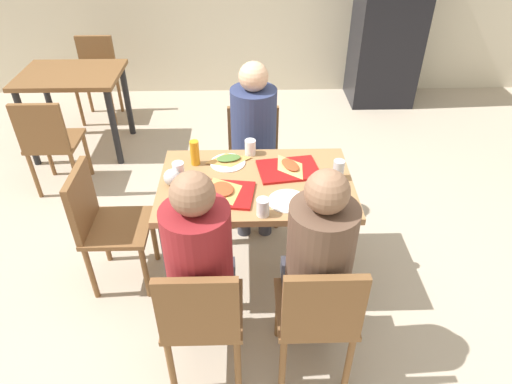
# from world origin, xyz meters

# --- Properties ---
(ground_plane) EXTENTS (10.00, 10.00, 0.02)m
(ground_plane) POSITION_xyz_m (0.00, 0.00, -0.01)
(ground_plane) COLOR #B7A893
(main_table) EXTENTS (1.14, 0.74, 0.78)m
(main_table) POSITION_xyz_m (0.00, 0.00, 0.66)
(main_table) COLOR #9E7247
(main_table) RESTS_ON ground_plane
(chair_near_left) EXTENTS (0.40, 0.40, 0.85)m
(chair_near_left) POSITION_xyz_m (-0.29, -0.75, 0.50)
(chair_near_left) COLOR brown
(chair_near_left) RESTS_ON ground_plane
(chair_near_right) EXTENTS (0.40, 0.40, 0.85)m
(chair_near_right) POSITION_xyz_m (0.29, -0.75, 0.50)
(chair_near_right) COLOR brown
(chair_near_right) RESTS_ON ground_plane
(chair_far_side) EXTENTS (0.40, 0.40, 0.85)m
(chair_far_side) POSITION_xyz_m (0.00, 0.75, 0.50)
(chair_far_side) COLOR brown
(chair_far_side) RESTS_ON ground_plane
(chair_left_end) EXTENTS (0.40, 0.40, 0.85)m
(chair_left_end) POSITION_xyz_m (-0.95, 0.00, 0.50)
(chair_left_end) COLOR brown
(chair_left_end) RESTS_ON ground_plane
(person_in_red) EXTENTS (0.32, 0.42, 1.26)m
(person_in_red) POSITION_xyz_m (-0.29, -0.61, 0.75)
(person_in_red) COLOR #383842
(person_in_red) RESTS_ON ground_plane
(person_in_brown_jacket) EXTENTS (0.32, 0.42, 1.26)m
(person_in_brown_jacket) POSITION_xyz_m (0.29, -0.61, 0.75)
(person_in_brown_jacket) COLOR #383842
(person_in_brown_jacket) RESTS_ON ground_plane
(person_far_side) EXTENTS (0.32, 0.42, 1.26)m
(person_far_side) POSITION_xyz_m (-0.00, 0.61, 0.75)
(person_far_side) COLOR #383842
(person_far_side) RESTS_ON ground_plane
(tray_red_near) EXTENTS (0.39, 0.31, 0.02)m
(tray_red_near) POSITION_xyz_m (-0.20, -0.13, 0.78)
(tray_red_near) COLOR #B21414
(tray_red_near) RESTS_ON main_table
(tray_red_far) EXTENTS (0.39, 0.31, 0.02)m
(tray_red_far) POSITION_xyz_m (0.20, 0.11, 0.78)
(tray_red_far) COLOR #B21414
(tray_red_far) RESTS_ON main_table
(paper_plate_center) EXTENTS (0.22, 0.22, 0.01)m
(paper_plate_center) POSITION_xyz_m (-0.17, 0.20, 0.78)
(paper_plate_center) COLOR white
(paper_plate_center) RESTS_ON main_table
(paper_plate_near_edge) EXTENTS (0.22, 0.22, 0.01)m
(paper_plate_near_edge) POSITION_xyz_m (0.17, -0.20, 0.78)
(paper_plate_near_edge) COLOR white
(paper_plate_near_edge) RESTS_ON main_table
(pizza_slice_a) EXTENTS (0.24, 0.26, 0.02)m
(pizza_slice_a) POSITION_xyz_m (-0.19, -0.11, 0.80)
(pizza_slice_a) COLOR tan
(pizza_slice_a) RESTS_ON tray_red_near
(pizza_slice_b) EXTENTS (0.20, 0.25, 0.02)m
(pizza_slice_b) POSITION_xyz_m (0.21, 0.13, 0.80)
(pizza_slice_b) COLOR #DBAD60
(pizza_slice_b) RESTS_ON tray_red_far
(pizza_slice_c) EXTENTS (0.24, 0.17, 0.02)m
(pizza_slice_c) POSITION_xyz_m (-0.17, 0.23, 0.79)
(pizza_slice_c) COLOR #C68C47
(pizza_slice_c) RESTS_ON paper_plate_center
(plastic_cup_a) EXTENTS (0.07, 0.07, 0.10)m
(plastic_cup_a) POSITION_xyz_m (-0.03, 0.31, 0.83)
(plastic_cup_a) COLOR white
(plastic_cup_a) RESTS_ON main_table
(plastic_cup_b) EXTENTS (0.07, 0.07, 0.10)m
(plastic_cup_b) POSITION_xyz_m (0.03, -0.31, 0.83)
(plastic_cup_b) COLOR white
(plastic_cup_b) RESTS_ON main_table
(plastic_cup_c) EXTENTS (0.07, 0.07, 0.10)m
(plastic_cup_c) POSITION_xyz_m (-0.46, 0.06, 0.83)
(plastic_cup_c) COLOR white
(plastic_cup_c) RESTS_ON main_table
(soda_can) EXTENTS (0.07, 0.07, 0.12)m
(soda_can) POSITION_xyz_m (0.49, 0.02, 0.84)
(soda_can) COLOR #B7BCC6
(soda_can) RESTS_ON main_table
(condiment_bottle) EXTENTS (0.06, 0.06, 0.16)m
(condiment_bottle) POSITION_xyz_m (-0.37, 0.20, 0.86)
(condiment_bottle) COLOR orange
(condiment_bottle) RESTS_ON main_table
(foil_bundle) EXTENTS (0.10, 0.10, 0.10)m
(foil_bundle) POSITION_xyz_m (-0.49, -0.02, 0.83)
(foil_bundle) COLOR silver
(foil_bundle) RESTS_ON main_table
(drink_fridge) EXTENTS (0.70, 0.60, 1.90)m
(drink_fridge) POSITION_xyz_m (1.53, 2.85, 0.95)
(drink_fridge) COLOR black
(drink_fridge) RESTS_ON ground_plane
(background_table) EXTENTS (0.90, 0.70, 0.78)m
(background_table) POSITION_xyz_m (-1.63, 1.77, 0.64)
(background_table) COLOR brown
(background_table) RESTS_ON ground_plane
(background_chair_near) EXTENTS (0.40, 0.40, 0.85)m
(background_chair_near) POSITION_xyz_m (-1.63, 1.03, 0.50)
(background_chair_near) COLOR brown
(background_chair_near) RESTS_ON ground_plane
(background_chair_far) EXTENTS (0.40, 0.40, 0.85)m
(background_chair_far) POSITION_xyz_m (-1.63, 2.50, 0.50)
(background_chair_far) COLOR brown
(background_chair_far) RESTS_ON ground_plane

